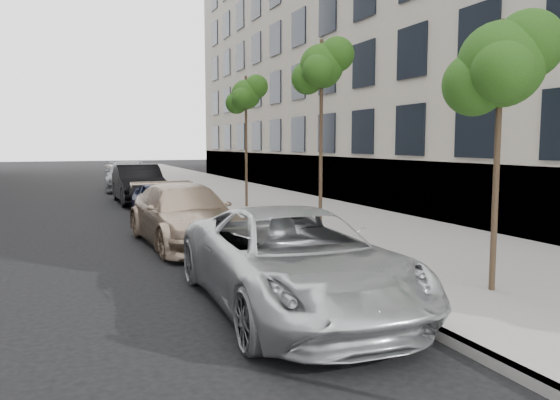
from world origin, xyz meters
TOP-DOWN VIEW (x-y plane):
  - ground at (0.00, 0.00)m, footprint 160.00×160.00m
  - sidewalk at (4.30, 24.00)m, footprint 6.40×72.00m
  - curb at (1.18, 24.00)m, footprint 0.15×72.00m
  - tree_near at (3.23, 1.50)m, footprint 1.71×1.51m
  - tree_mid at (3.23, 8.00)m, footprint 1.56×1.36m
  - tree_far at (3.23, 14.50)m, footprint 1.52×1.32m
  - minivan at (-0.10, 2.18)m, footprint 2.73×5.63m
  - suv at (-0.52, 8.16)m, footprint 2.45×5.33m
  - sedan_blue at (-0.31, 13.32)m, footprint 1.64×3.80m
  - sedan_black at (-0.36, 18.52)m, footprint 1.83×5.05m
  - sedan_rear at (-0.10, 25.34)m, footprint 2.68×5.60m

SIDE VIEW (x-z plane):
  - ground at x=0.00m, z-range 0.00..0.00m
  - sidewalk at x=4.30m, z-range 0.00..0.14m
  - curb at x=1.18m, z-range 0.00..0.14m
  - sedan_blue at x=-0.31m, z-range 0.00..1.28m
  - suv at x=-0.52m, z-range 0.00..1.51m
  - minivan at x=-0.10m, z-range 0.00..1.54m
  - sedan_rear at x=-0.10m, z-range 0.00..1.57m
  - sedan_black at x=-0.36m, z-range 0.00..1.65m
  - tree_near at x=3.23m, z-range 1.55..6.06m
  - tree_far at x=3.23m, z-range 1.87..6.87m
  - tree_mid at x=3.23m, z-range 1.97..7.22m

